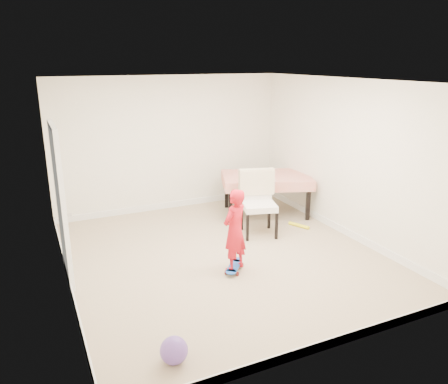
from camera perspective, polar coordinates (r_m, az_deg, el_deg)
name	(u,v)px	position (r m, az deg, el deg)	size (l,w,h in m)	color
ground	(224,256)	(6.75, -0.06, -8.30)	(5.00, 5.00, 0.00)	tan
ceiling	(223,82)	(6.11, -0.07, 14.15)	(4.50, 5.00, 0.04)	white
wall_back	(170,144)	(8.56, -7.07, 6.22)	(4.50, 0.04, 2.60)	white
wall_front	(333,233)	(4.29, 14.00, -5.21)	(4.50, 0.04, 2.60)	white
wall_left	(60,192)	(5.77, -20.60, -0.05)	(0.04, 5.00, 2.60)	white
wall_right	(346,159)	(7.49, 15.67, 4.16)	(0.04, 5.00, 2.60)	white
door	(61,206)	(6.14, -20.52, -1.75)	(0.10, 0.94, 2.11)	white
baseboard_back	(172,205)	(8.89, -6.80, -1.64)	(4.50, 0.02, 0.12)	white
baseboard_front	(324,345)	(4.88, 12.99, -18.87)	(4.50, 0.02, 0.12)	white
baseboard_left	(70,282)	(6.23, -19.50, -11.03)	(0.02, 5.00, 0.12)	white
baseboard_right	(341,229)	(7.85, 15.01, -4.68)	(0.02, 5.00, 0.12)	white
dining_table	(266,194)	(8.44, 5.47, -0.31)	(1.63, 1.03, 0.77)	#B01309
dining_chair	(259,204)	(7.36, 4.60, -1.56)	(0.60, 0.68, 1.10)	silver
skateboard	(234,268)	(6.30, 1.35, -9.86)	(0.53, 0.19, 0.08)	blue
child	(235,233)	(6.04, 1.40, -5.32)	(0.43, 0.28, 1.18)	red
balloon	(174,350)	(4.59, -6.56, -19.85)	(0.28, 0.28, 0.28)	#6C48AD
foam_toy	(299,225)	(7.94, 9.76, -4.32)	(0.06, 0.06, 0.40)	#FFF61A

